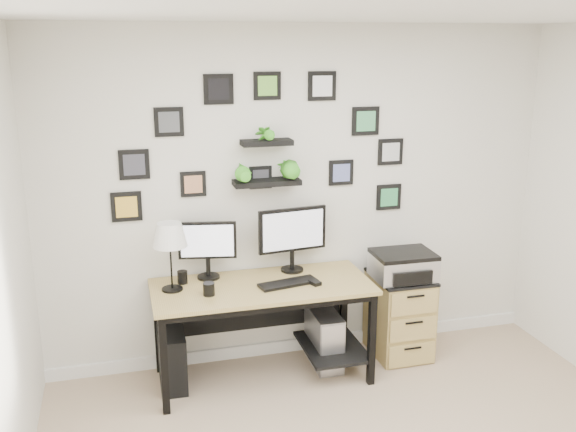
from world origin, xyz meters
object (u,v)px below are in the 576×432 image
object	(u,v)px
desk	(266,298)
monitor_right	(292,234)
printer	(403,265)
pc_tower_grey	(324,338)
monitor_left	(207,246)
mug	(209,289)
pc_tower_black	(172,358)
file_cabinet	(399,315)
table_lamp	(170,237)

from	to	relation	value
desk	monitor_right	world-z (taller)	monitor_right
printer	pc_tower_grey	bearing A→B (deg)	177.68
monitor_left	mug	size ratio (longest dim) A/B	4.79
pc_tower_black	file_cabinet	size ratio (longest dim) A/B	0.64
mug	pc_tower_grey	world-z (taller)	mug
printer	table_lamp	bearing A→B (deg)	179.23
monitor_right	pc_tower_grey	distance (m)	0.87
monitor_left	file_cabinet	bearing A→B (deg)	-5.33
monitor_left	printer	bearing A→B (deg)	-7.08
mug	file_cabinet	bearing A→B (deg)	6.95
table_lamp	pc_tower_black	xyz separation A→B (m)	(-0.03, 0.01, -0.94)
table_lamp	mug	bearing A→B (deg)	-35.16
pc_tower_grey	printer	world-z (taller)	printer
pc_tower_grey	table_lamp	bearing A→B (deg)	-179.92
desk	pc_tower_black	xyz separation A→B (m)	(-0.71, 0.04, -0.41)
table_lamp	file_cabinet	world-z (taller)	table_lamp
mug	printer	bearing A→B (deg)	5.33
pc_tower_grey	printer	size ratio (longest dim) A/B	0.95
table_lamp	pc_tower_grey	xyz separation A→B (m)	(1.15, 0.00, -0.93)
mug	printer	size ratio (longest dim) A/B	0.19
file_cabinet	pc_tower_grey	bearing A→B (deg)	-178.25
mug	pc_tower_grey	distance (m)	1.09
pc_tower_grey	file_cabinet	size ratio (longest dim) A/B	0.67
pc_tower_grey	printer	bearing A→B (deg)	-2.32
monitor_right	pc_tower_grey	world-z (taller)	monitor_right
desk	pc_tower_grey	xyz separation A→B (m)	(0.47, 0.04, -0.41)
desk	table_lamp	size ratio (longest dim) A/B	3.21
table_lamp	printer	xyz separation A→B (m)	(1.78, -0.02, -0.37)
desk	printer	bearing A→B (deg)	0.67
printer	pc_tower_black	bearing A→B (deg)	179.06
desk	monitor_left	world-z (taller)	monitor_left
desk	pc_tower_black	bearing A→B (deg)	176.54
mug	printer	world-z (taller)	printer
monitor_right	mug	world-z (taller)	monitor_right
table_lamp	desk	bearing A→B (deg)	-3.12
monitor_left	table_lamp	world-z (taller)	table_lamp
monitor_left	mug	distance (m)	0.39
desk	monitor_left	bearing A→B (deg)	153.17
table_lamp	pc_tower_black	bearing A→B (deg)	168.42
pc_tower_black	printer	world-z (taller)	printer
monitor_right	mug	size ratio (longest dim) A/B	5.90
file_cabinet	monitor_left	bearing A→B (deg)	174.67
monitor_left	pc_tower_grey	distance (m)	1.18
mug	pc_tower_black	xyz separation A→B (m)	(-0.27, 0.17, -0.58)
desk	file_cabinet	size ratio (longest dim) A/B	2.39
monitor_left	monitor_right	xyz separation A→B (m)	(0.65, -0.01, 0.04)
desk	printer	xyz separation A→B (m)	(1.11, 0.01, 0.15)
pc_tower_grey	printer	distance (m)	0.84
desk	pc_tower_grey	distance (m)	0.62
desk	mug	xyz separation A→B (m)	(-0.44, -0.13, 0.17)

